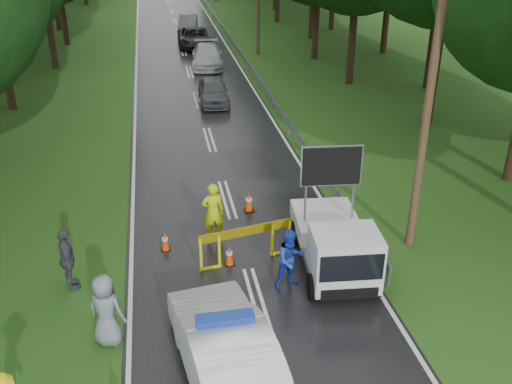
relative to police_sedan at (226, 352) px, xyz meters
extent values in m
plane|color=#204814|center=(1.18, 2.69, -0.83)|extent=(160.00, 160.00, 0.00)
cube|color=black|center=(1.18, 32.69, -0.82)|extent=(7.00, 140.00, 0.02)
cylinder|color=gray|center=(4.88, 2.69, -0.48)|extent=(0.12, 0.12, 0.70)
cube|color=gray|center=(4.88, 32.69, -0.28)|extent=(0.05, 60.00, 0.30)
cylinder|color=#4A3022|center=(6.38, 4.69, 4.17)|extent=(0.24, 0.24, 10.00)
imported|color=white|center=(0.00, 0.00, 0.00)|extent=(2.41, 5.19, 1.65)
cube|color=#1938A5|center=(0.00, 0.00, 0.90)|extent=(1.27, 0.51, 0.16)
cube|color=gray|center=(3.67, 4.24, -0.34)|extent=(2.09, 3.88, 0.22)
cube|color=white|center=(3.75, 5.13, 0.02)|extent=(2.04, 2.29, 0.49)
cube|color=white|center=(3.54, 2.65, 0.29)|extent=(1.89, 1.57, 1.51)
cube|color=black|center=(3.47, 1.92, 0.46)|extent=(1.64, 0.18, 0.76)
cube|color=black|center=(3.72, 4.77, 2.02)|extent=(1.69, 0.25, 1.16)
cylinder|color=black|center=(2.68, 2.54, -0.45)|extent=(0.31, 0.77, 0.75)
cylinder|color=black|center=(4.36, 2.40, -0.45)|extent=(0.31, 0.77, 0.75)
cylinder|color=black|center=(2.92, 5.38, -0.45)|extent=(0.31, 0.77, 0.75)
cylinder|color=black|center=(4.61, 5.23, -0.45)|extent=(0.31, 0.77, 0.75)
cube|color=#FFED0D|center=(-0.16, 4.34, -0.27)|extent=(0.08, 0.08, 1.11)
cube|color=#FFED0D|center=(0.39, 4.45, -0.27)|extent=(0.08, 0.08, 1.11)
cube|color=#FFED0D|center=(2.02, 4.77, -0.27)|extent=(0.08, 0.08, 1.11)
cube|color=#FFED0D|center=(2.56, 4.88, -0.27)|extent=(0.08, 0.08, 1.11)
cube|color=#F2CC00|center=(1.20, 4.61, 0.23)|extent=(2.84, 0.62, 0.28)
imported|color=#C9E60C|center=(0.41, 6.10, 0.14)|extent=(0.74, 0.51, 1.94)
imported|color=#1C3BB7|center=(2.20, 3.19, 0.06)|extent=(1.00, 0.86, 1.78)
imported|color=#44474C|center=(-3.76, 4.19, 0.10)|extent=(0.71, 1.17, 1.86)
imported|color=slate|center=(-2.62, 1.77, 0.12)|extent=(1.10, 0.96, 1.89)
imported|color=#3A3D42|center=(1.98, 20.10, -0.17)|extent=(1.68, 3.90, 1.31)
imported|color=#A2A5AA|center=(2.46, 27.96, -0.14)|extent=(2.32, 4.89, 1.38)
imported|color=black|center=(2.10, 33.96, -0.13)|extent=(2.35, 5.02, 1.39)
imported|color=#393C40|center=(2.09, 39.96, -0.15)|extent=(1.94, 4.28, 1.36)
cube|color=black|center=(0.69, 4.55, -0.81)|extent=(0.31, 0.31, 0.03)
cone|color=#F64707|center=(0.69, 4.55, -0.49)|extent=(0.25, 0.25, 0.63)
cube|color=black|center=(1.81, 7.69, -0.81)|extent=(0.35, 0.35, 0.03)
cone|color=#F64707|center=(1.81, 7.69, -0.44)|extent=(0.29, 0.29, 0.73)
cube|color=black|center=(-1.13, 5.69, -0.81)|extent=(0.30, 0.30, 0.03)
cone|color=#F64707|center=(-1.13, 5.69, -0.50)|extent=(0.25, 0.25, 0.62)
cube|color=black|center=(4.68, 7.19, -0.81)|extent=(0.31, 0.31, 0.03)
cone|color=#F64707|center=(4.68, 7.19, -0.49)|extent=(0.25, 0.25, 0.63)
camera|label=1|loc=(-1.05, -9.45, 8.63)|focal=40.00mm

